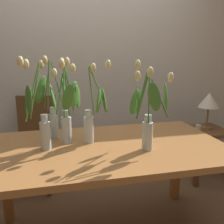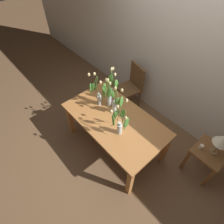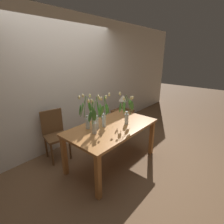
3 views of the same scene
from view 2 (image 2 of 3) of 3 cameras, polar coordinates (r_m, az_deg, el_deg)
name	(u,v)px [view 2 (image 2 of 3)]	position (r m, az deg, el deg)	size (l,w,h in m)	color
ground_plane	(114,145)	(3.36, 0.76, -10.10)	(18.00, 18.00, 0.00)	brown
room_wall_rear	(175,52)	(3.17, 19.14, 17.23)	(9.00, 0.10, 2.70)	silver
dining_table	(115,122)	(2.83, 0.89, -3.22)	(1.60, 0.90, 0.74)	#B7753D
tulip_vase_0	(120,123)	(2.42, 2.36, -3.31)	(0.26, 0.28, 0.56)	silver
tulip_vase_1	(97,95)	(2.85, -4.69, 5.38)	(0.16, 0.16, 0.59)	silver
tulip_vase_2	(116,105)	(2.70, 1.21, 2.27)	(0.19, 0.13, 0.56)	silver
tulip_vase_3	(112,88)	(2.90, -0.03, 7.40)	(0.24, 0.14, 0.59)	silver
tulip_vase_4	(108,96)	(2.76, -1.19, 5.05)	(0.22, 0.20, 0.58)	silver
dining_chair	(132,85)	(3.67, 6.26, 8.47)	(0.47, 0.47, 0.93)	brown
side_table	(207,156)	(3.10, 27.59, -11.93)	(0.44, 0.44, 0.55)	brown
table_lamp	(223,140)	(2.79, 31.28, -7.50)	(0.22, 0.22, 0.40)	olive
pillar_candle	(201,147)	(2.94, 26.03, -9.68)	(0.06, 0.06, 0.07)	beige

